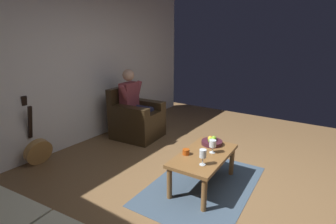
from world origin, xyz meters
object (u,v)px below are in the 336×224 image
Objects in this scene: armchair at (136,119)px; guitar at (38,149)px; wine_glass_near at (213,144)px; candle_jar at (186,152)px; coffee_table at (204,159)px; fruit_bowl at (212,142)px; wine_glass_far at (203,154)px; person_seated at (135,102)px.

guitar reaches higher than armchair.
candle_jar is at bearing -47.29° from wine_glass_near.
fruit_bowl reaches higher than coffee_table.
candle_jar is (-0.12, -0.28, -0.09)m from wine_glass_far.
fruit_bowl reaches higher than candle_jar.
guitar is 2.40m from wine_glass_far.
person_seated is (0.00, -0.01, 0.33)m from armchair.
fruit_bowl is (0.46, 1.71, -0.20)m from person_seated.
wine_glass_far is at bearing 55.74° from person_seated.
wine_glass_near is 0.60× the size of fruit_bowl.
wine_glass_far is at bearing 103.71° from guitar.
fruit_bowl is (0.46, 1.71, 0.13)m from armchair.
wine_glass_near reaches higher than fruit_bowl.
coffee_table is 0.33m from wine_glass_far.
fruit_bowl is at bearing 69.56° from armchair.
wine_glass_near is at bearing 25.85° from fruit_bowl.
person_seated is 2.13m from wine_glass_far.
armchair is at bearing 164.06° from guitar.
armchair is 3.35× the size of fruit_bowl.
coffee_table is (0.78, 1.75, -0.30)m from person_seated.
fruit_bowl is at bearing -154.15° from wine_glass_near.
candle_jar is at bearing 54.84° from person_seated.
person_seated is 1.95m from wine_glass_near.
wine_glass_far reaches higher than coffee_table.
armchair is 2.13m from wine_glass_far.
wine_glass_near is at bearing -173.17° from wine_glass_far.
person_seated is at bearing -105.06° from fruit_bowl.
armchair is at bearing -119.93° from candle_jar.
person_seated reaches higher than guitar.
armchair is at bearing -110.78° from wine_glass_near.
armchair reaches higher than candle_jar.
coffee_table is 0.24m from candle_jar.
person_seated is 1.84m from candle_jar.
wine_glass_near is at bearing 141.97° from coffee_table.
wine_glass_near reaches higher than candle_jar.
armchair is at bearing -105.12° from fruit_bowl.
wine_glass_far is at bearing 14.91° from fruit_bowl.
fruit_bowl is at bearing 164.19° from candle_jar.
armchair reaches higher than wine_glass_far.
person_seated is at bearing -113.86° from coffee_table.
guitar reaches higher than candle_jar.
wine_glass_far is at bearing 6.83° from wine_glass_near.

